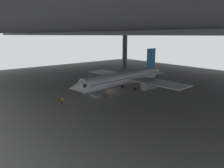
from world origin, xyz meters
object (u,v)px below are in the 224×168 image
(airplane_main, at_px, (124,78))
(crew_worker_by_stairs, at_px, (106,93))
(boarding_stairs, at_px, (95,94))
(crew_worker_near_nose, at_px, (62,100))
(traffic_cone_orange, at_px, (76,106))
(baggage_tug, at_px, (124,81))

(airplane_main, height_order, crew_worker_by_stairs, airplane_main)
(crew_worker_by_stairs, bearing_deg, airplane_main, 102.31)
(boarding_stairs, distance_m, crew_worker_near_nose, 8.63)
(boarding_stairs, distance_m, traffic_cone_orange, 8.12)
(crew_worker_by_stairs, height_order, baggage_tug, crew_worker_by_stairs)
(traffic_cone_orange, xyz_separation_m, baggage_tug, (-10.51, 22.74, 0.23))
(airplane_main, relative_size, boarding_stairs, 7.33)
(airplane_main, bearing_deg, crew_worker_by_stairs, -77.69)
(crew_worker_by_stairs, relative_size, baggage_tug, 0.67)
(airplane_main, xyz_separation_m, crew_worker_by_stairs, (1.55, -7.10, -2.34))
(airplane_main, relative_size, crew_worker_by_stairs, 20.40)
(boarding_stairs, xyz_separation_m, baggage_tug, (-6.83, 15.52, -0.18))
(airplane_main, xyz_separation_m, boarding_stairs, (0.05, -9.05, -2.53))
(crew_worker_near_nose, height_order, baggage_tug, crew_worker_near_nose)
(crew_worker_near_nose, xyz_separation_m, traffic_cone_orange, (3.37, 1.39, -0.64))
(airplane_main, bearing_deg, crew_worker_near_nose, -88.81)
(airplane_main, bearing_deg, boarding_stairs, -89.70)
(boarding_stairs, relative_size, crew_worker_by_stairs, 2.78)
(boarding_stairs, height_order, baggage_tug, boarding_stairs)
(crew_worker_by_stairs, bearing_deg, crew_worker_near_nose, -96.40)
(baggage_tug, bearing_deg, crew_worker_by_stairs, -58.47)
(boarding_stairs, bearing_deg, crew_worker_by_stairs, 52.30)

